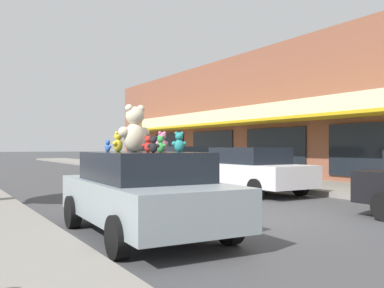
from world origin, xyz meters
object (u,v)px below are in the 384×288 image
object	(u,v)px
teddy_bear_blue	(108,146)
teddy_bear_green	(161,144)
plush_art_car	(144,192)
teddy_bear_black	(153,145)
parked_car_far_right	(183,164)
teddy_bear_yellow	(118,142)
parked_car_far_center	(249,169)
teddy_bear_red	(148,144)
teddy_bear_pink	(162,142)
teddy_bear_teal	(179,142)
teddy_bear_giant	(135,129)
teddy_bear_brown	(132,144)

from	to	relation	value
teddy_bear_blue	teddy_bear_green	bearing A→B (deg)	164.68
plush_art_car	teddy_bear_black	distance (m)	1.28
teddy_bear_green	parked_car_far_right	bearing A→B (deg)	-57.73
teddy_bear_yellow	parked_car_far_right	bearing A→B (deg)	-162.88
plush_art_car	parked_car_far_center	distance (m)	7.20
teddy_bear_red	teddy_bear_blue	xyz separation A→B (m)	(-0.37, 0.97, -0.03)
teddy_bear_pink	parked_car_far_center	distance (m)	6.82
plush_art_car	teddy_bear_teal	world-z (taller)	teddy_bear_teal
teddy_bear_black	teddy_bear_teal	bearing A→B (deg)	-113.67
teddy_bear_red	teddy_bear_pink	size ratio (longest dim) A/B	0.76
teddy_bear_giant	teddy_bear_yellow	world-z (taller)	teddy_bear_giant
teddy_bear_giant	teddy_bear_pink	world-z (taller)	teddy_bear_giant
teddy_bear_brown	parked_car_far_right	world-z (taller)	teddy_bear_brown
teddy_bear_brown	teddy_bear_green	size ratio (longest dim) A/B	1.16
teddy_bear_pink	teddy_bear_teal	bearing A→B (deg)	101.97
teddy_bear_blue	parked_car_far_center	size ratio (longest dim) A/B	0.05
teddy_bear_pink	teddy_bear_teal	distance (m)	0.39
teddy_bear_yellow	parked_car_far_right	xyz separation A→B (m)	(6.04, 8.17, -0.79)
plush_art_car	teddy_bear_red	world-z (taller)	teddy_bear_red
teddy_bear_red	teddy_bear_blue	size ratio (longest dim) A/B	1.29
teddy_bear_green	teddy_bear_yellow	bearing A→B (deg)	-14.85
teddy_bear_giant	teddy_bear_yellow	bearing A→B (deg)	-41.50
teddy_bear_green	parked_car_far_center	bearing A→B (deg)	-74.98
teddy_bear_giant	teddy_bear_red	xyz separation A→B (m)	(0.07, -0.41, -0.27)
teddy_bear_red	teddy_bear_yellow	distance (m)	0.66
parked_car_far_center	teddy_bear_pink	bearing A→B (deg)	-142.00
parked_car_far_right	parked_car_far_center	bearing A→B (deg)	-90.00
teddy_bear_teal	parked_car_far_right	size ratio (longest dim) A/B	0.09
teddy_bear_brown	teddy_bear_red	bearing A→B (deg)	143.82
teddy_bear_giant	parked_car_far_center	size ratio (longest dim) A/B	0.19
teddy_bear_giant	teddy_bear_yellow	distance (m)	0.38
plush_art_car	teddy_bear_green	bearing A→B (deg)	-91.52
teddy_bear_giant	teddy_bear_pink	xyz separation A→B (m)	(0.46, -0.16, -0.23)
plush_art_car	teddy_bear_blue	world-z (taller)	teddy_bear_blue
teddy_bear_brown	parked_car_far_center	xyz separation A→B (m)	(5.61, 3.47, -0.80)
plush_art_car	teddy_bear_pink	world-z (taller)	teddy_bear_pink
teddy_bear_yellow	parked_car_far_right	world-z (taller)	teddy_bear_yellow
teddy_bear_brown	teddy_bear_blue	distance (m)	0.49
teddy_bear_red	parked_car_far_right	bearing A→B (deg)	-98.38
teddy_bear_blue	teddy_bear_green	size ratio (longest dim) A/B	0.82
plush_art_car	parked_car_far_center	size ratio (longest dim) A/B	0.93
teddy_bear_brown	parked_car_far_right	size ratio (longest dim) A/B	0.08
teddy_bear_brown	teddy_bear_green	bearing A→B (deg)	143.85
plush_art_car	teddy_bear_giant	xyz separation A→B (m)	(-0.04, 0.30, 1.08)
teddy_bear_black	teddy_bear_pink	world-z (taller)	teddy_bear_pink
teddy_bear_yellow	teddy_bear_green	size ratio (longest dim) A/B	1.36
teddy_bear_teal	parked_car_far_center	size ratio (longest dim) A/B	0.08
teddy_bear_yellow	teddy_bear_pink	xyz separation A→B (m)	(0.71, -0.33, 0.00)
teddy_bear_brown	teddy_bear_yellow	world-z (taller)	teddy_bear_yellow
parked_car_far_right	teddy_bear_brown	bearing A→B (deg)	-125.74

